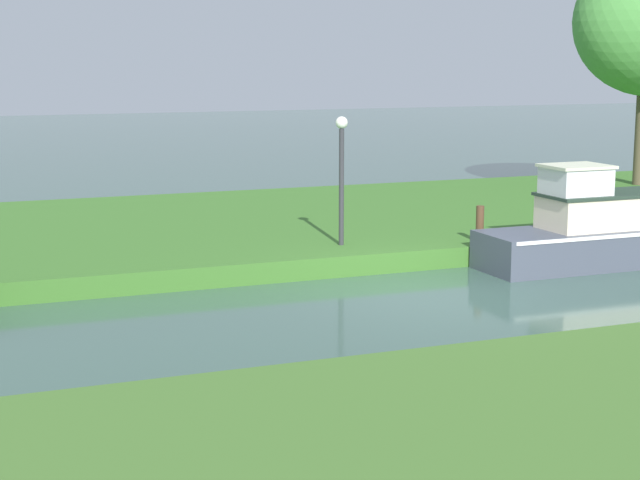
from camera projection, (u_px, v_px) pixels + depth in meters
The scene contains 4 objects.
ground_plane at pixel (432, 297), 17.83m from camera, with size 120.00×120.00×0.00m, color #38564A.
riverbank_far at pixel (291, 225), 24.19m from camera, with size 72.00×10.00×0.40m, color #3A6C27.
lamp_post at pixel (342, 163), 20.20m from camera, with size 0.24×0.24×2.54m.
mooring_post_near at pixel (480, 224), 20.77m from camera, with size 0.16×0.16×0.73m, color #4F3522.
Camera 1 is at (-8.28, -15.40, 4.08)m, focal length 58.08 mm.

